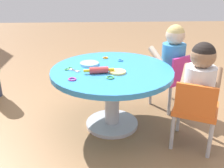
{
  "coord_description": "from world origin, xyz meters",
  "views": [
    {
      "loc": [
        -1.95,
        0.09,
        1.22
      ],
      "look_at": [
        0.0,
        0.0,
        0.38
      ],
      "focal_mm": 42.5,
      "sensor_mm": 36.0,
      "label": 1
    }
  ],
  "objects": [
    {
      "name": "cookie_cutter_3",
      "position": [
        0.21,
        -0.08,
        0.51
      ],
      "size": [
        0.05,
        0.05,
        0.01
      ],
      "primitive_type": "torus",
      "color": "#3F99D8",
      "rests_on": "craft_table"
    },
    {
      "name": "ground_plane",
      "position": [
        0.0,
        0.0,
        0.0
      ],
      "size": [
        10.0,
        10.0,
        0.0
      ],
      "primitive_type": "plane",
      "color": "olive"
    },
    {
      "name": "playdough_blob_1",
      "position": [
        0.11,
        0.18,
        0.52
      ],
      "size": [
        0.15,
        0.15,
        0.02
      ],
      "primitive_type": "cylinder",
      "color": "#8CCCF2",
      "rests_on": "craft_table"
    },
    {
      "name": "playdough_blob_0",
      "position": [
        -0.08,
        -0.04,
        0.52
      ],
      "size": [
        0.12,
        0.12,
        0.01
      ],
      "primitive_type": "cylinder",
      "color": "#F2CC72",
      "rests_on": "craft_table"
    },
    {
      "name": "rolling_pin",
      "position": [
        -0.09,
        0.1,
        0.53
      ],
      "size": [
        0.06,
        0.23,
        0.05
      ],
      "color": "#D83F3F",
      "rests_on": "craft_table"
    },
    {
      "name": "cookie_cutter_0",
      "position": [
        0.28,
        0.04,
        0.51
      ],
      "size": [
        0.05,
        0.05,
        0.01
      ],
      "primitive_type": "torus",
      "color": "orange",
      "rests_on": "craft_table"
    },
    {
      "name": "child_chair_left",
      "position": [
        -0.32,
        -0.58,
        0.31
      ],
      "size": [
        0.4,
        0.4,
        0.54
      ],
      "color": "#B7B7BC",
      "rests_on": "ground"
    },
    {
      "name": "craft_scissors",
      "position": [
        0.0,
        0.32,
        0.51
      ],
      "size": [
        0.13,
        0.14,
        0.01
      ],
      "color": "silver",
      "rests_on": "craft_table"
    },
    {
      "name": "seated_child_right",
      "position": [
        0.33,
        -0.57,
        0.53
      ],
      "size": [
        0.43,
        0.4,
        0.51
      ],
      "color": "#3F4772",
      "rests_on": "ground"
    },
    {
      "name": "child_chair_right",
      "position": [
        0.3,
        -0.59,
        0.31
      ],
      "size": [
        0.41,
        0.41,
        0.54
      ],
      "color": "#B7B7BC",
      "rests_on": "ground"
    },
    {
      "name": "cookie_cutter_1",
      "position": [
        -0.19,
        0.02,
        0.51
      ],
      "size": [
        0.06,
        0.06,
        0.01
      ],
      "primitive_type": "torus",
      "color": "#4CB259",
      "rests_on": "craft_table"
    },
    {
      "name": "craft_table",
      "position": [
        0.0,
        0.0,
        0.4
      ],
      "size": [
        0.96,
        0.96,
        0.51
      ],
      "color": "silver",
      "rests_on": "ground"
    },
    {
      "name": "seated_child_left",
      "position": [
        -0.28,
        -0.6,
        0.53
      ],
      "size": [
        0.43,
        0.39,
        0.51
      ],
      "color": "#3F4772",
      "rests_on": "ground"
    },
    {
      "name": "cookie_cutter_2",
      "position": [
        -0.21,
        0.29,
        0.51
      ],
      "size": [
        0.06,
        0.06,
        0.01
      ],
      "primitive_type": "torus",
      "color": "#D83FA5",
      "rests_on": "craft_table"
    }
  ]
}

